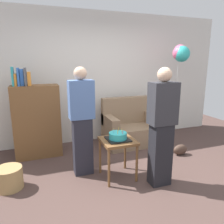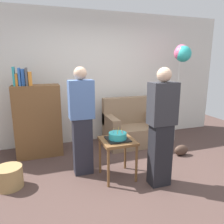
# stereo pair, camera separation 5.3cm
# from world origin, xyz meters

# --- Properties ---
(ground_plane) EXTENTS (8.00, 8.00, 0.00)m
(ground_plane) POSITION_xyz_m (0.00, 0.00, 0.00)
(ground_plane) COLOR #4C3833
(wall_back) EXTENTS (6.00, 0.10, 2.70)m
(wall_back) POSITION_xyz_m (0.00, 2.05, 1.35)
(wall_back) COLOR silver
(wall_back) RESTS_ON ground_plane
(couch) EXTENTS (1.10, 0.70, 0.96)m
(couch) POSITION_xyz_m (0.64, 1.50, 0.34)
(couch) COLOR #8C7054
(couch) RESTS_ON ground_plane
(bookshelf) EXTENTS (0.80, 0.36, 1.61)m
(bookshelf) POSITION_xyz_m (-1.20, 1.51, 0.68)
(bookshelf) COLOR brown
(bookshelf) RESTS_ON ground_plane
(side_table) EXTENTS (0.48, 0.48, 0.59)m
(side_table) POSITION_xyz_m (-0.11, 0.31, 0.50)
(side_table) COLOR brown
(side_table) RESTS_ON ground_plane
(birthday_cake) EXTENTS (0.32, 0.32, 0.17)m
(birthday_cake) POSITION_xyz_m (-0.11, 0.31, 0.64)
(birthday_cake) COLOR black
(birthday_cake) RESTS_ON side_table
(person_blowing_candles) EXTENTS (0.36, 0.22, 1.63)m
(person_blowing_candles) POSITION_xyz_m (-0.57, 0.61, 0.83)
(person_blowing_candles) COLOR #23232D
(person_blowing_candles) RESTS_ON ground_plane
(person_holding_cake) EXTENTS (0.36, 0.22, 1.63)m
(person_holding_cake) POSITION_xyz_m (0.38, -0.06, 0.83)
(person_holding_cake) COLOR black
(person_holding_cake) RESTS_ON ground_plane
(wicker_basket) EXTENTS (0.36, 0.36, 0.30)m
(wicker_basket) POSITION_xyz_m (-1.62, 0.53, 0.15)
(wicker_basket) COLOR #A88451
(wicker_basket) RESTS_ON ground_plane
(handbag) EXTENTS (0.28, 0.14, 0.20)m
(handbag) POSITION_xyz_m (1.27, 0.65, 0.10)
(handbag) COLOR #473328
(handbag) RESTS_ON ground_plane
(balloon_bunch) EXTENTS (0.36, 0.43, 2.04)m
(balloon_bunch) POSITION_xyz_m (1.63, 1.32, 1.87)
(balloon_bunch) COLOR silver
(balloon_bunch) RESTS_ON ground_plane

